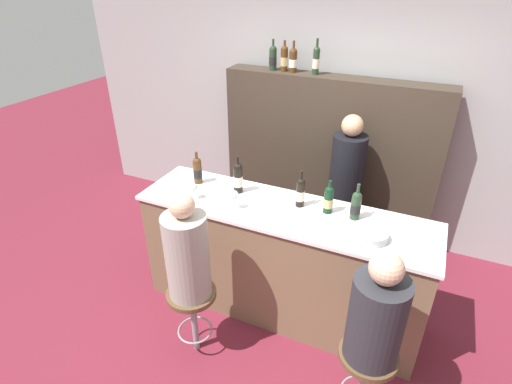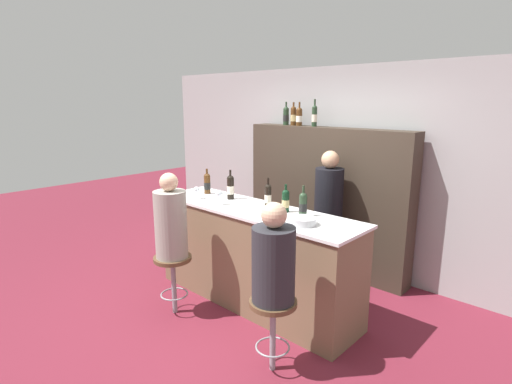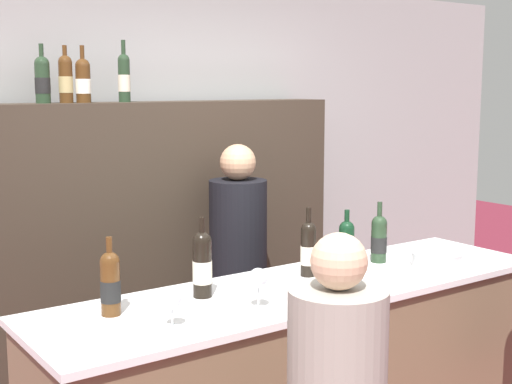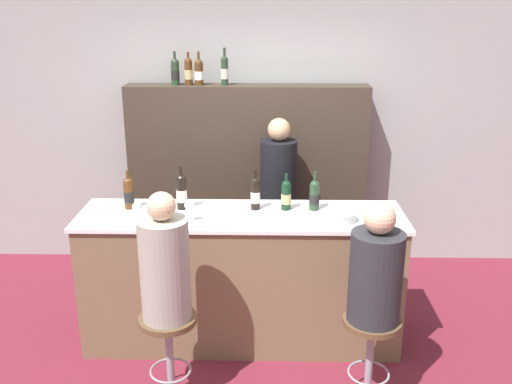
% 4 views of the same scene
% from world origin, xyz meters
% --- Properties ---
extents(ground_plane, '(16.00, 16.00, 0.00)m').
position_xyz_m(ground_plane, '(0.00, 0.00, 0.00)').
color(ground_plane, maroon).
extents(wall_back, '(6.40, 0.05, 2.60)m').
position_xyz_m(wall_back, '(0.00, 1.90, 1.30)').
color(wall_back, '#9E9E9E').
rests_on(wall_back, ground_plane).
extents(bar_counter, '(2.46, 0.67, 1.07)m').
position_xyz_m(bar_counter, '(0.00, 0.31, 0.54)').
color(bar_counter, brown).
rests_on(bar_counter, ground_plane).
extents(back_bar_cabinet, '(2.30, 0.28, 1.85)m').
position_xyz_m(back_bar_cabinet, '(0.00, 1.68, 0.92)').
color(back_bar_cabinet, '#382D23').
rests_on(back_bar_cabinet, ground_plane).
extents(wine_bottle_counter_0, '(0.08, 0.08, 0.30)m').
position_xyz_m(wine_bottle_counter_0, '(-0.87, 0.42, 1.20)').
color(wine_bottle_counter_0, '#4C2D14').
rests_on(wine_bottle_counter_0, bar_counter).
extents(wine_bottle_counter_1, '(0.08, 0.08, 0.34)m').
position_xyz_m(wine_bottle_counter_1, '(-0.46, 0.42, 1.21)').
color(wine_bottle_counter_1, black).
rests_on(wine_bottle_counter_1, bar_counter).
extents(wine_bottle_counter_2, '(0.07, 0.07, 0.32)m').
position_xyz_m(wine_bottle_counter_2, '(0.10, 0.42, 1.20)').
color(wine_bottle_counter_2, black).
rests_on(wine_bottle_counter_2, bar_counter).
extents(wine_bottle_counter_3, '(0.08, 0.08, 0.28)m').
position_xyz_m(wine_bottle_counter_3, '(0.34, 0.42, 1.19)').
color(wine_bottle_counter_3, black).
rests_on(wine_bottle_counter_3, bar_counter).
extents(wine_bottle_counter_4, '(0.08, 0.08, 0.30)m').
position_xyz_m(wine_bottle_counter_4, '(0.55, 0.42, 1.19)').
color(wine_bottle_counter_4, '#233823').
rests_on(wine_bottle_counter_4, bar_counter).
extents(wine_bottle_backbar_0, '(0.08, 0.08, 0.31)m').
position_xyz_m(wine_bottle_backbar_0, '(-0.67, 1.68, 1.97)').
color(wine_bottle_backbar_0, '#233823').
rests_on(wine_bottle_backbar_0, back_bar_cabinet).
extents(wine_bottle_backbar_1, '(0.07, 0.07, 0.30)m').
position_xyz_m(wine_bottle_backbar_1, '(-0.54, 1.68, 1.98)').
color(wine_bottle_backbar_1, '#4C2D14').
rests_on(wine_bottle_backbar_1, back_bar_cabinet).
extents(wine_bottle_backbar_2, '(0.08, 0.08, 0.31)m').
position_xyz_m(wine_bottle_backbar_2, '(-0.45, 1.68, 1.97)').
color(wine_bottle_backbar_2, '#4C2D14').
rests_on(wine_bottle_backbar_2, back_bar_cabinet).
extents(wine_bottle_backbar_3, '(0.07, 0.07, 0.34)m').
position_xyz_m(wine_bottle_backbar_3, '(-0.21, 1.68, 1.99)').
color(wine_bottle_backbar_3, '#233823').
rests_on(wine_bottle_backbar_3, back_bar_cabinet).
extents(wine_glass_0, '(0.07, 0.07, 0.14)m').
position_xyz_m(wine_glass_0, '(-0.75, 0.16, 1.18)').
color(wine_glass_0, silver).
rests_on(wine_glass_0, bar_counter).
extents(wine_glass_1, '(0.08, 0.08, 0.16)m').
position_xyz_m(wine_glass_1, '(-0.36, 0.16, 1.19)').
color(wine_glass_1, silver).
rests_on(wine_glass_1, bar_counter).
extents(metal_bowl, '(0.24, 0.24, 0.07)m').
position_xyz_m(metal_bowl, '(0.72, 0.20, 1.11)').
color(metal_bowl, '#B7B7BC').
rests_on(metal_bowl, bar_counter).
extents(tasting_menu, '(0.21, 0.30, 0.00)m').
position_xyz_m(tasting_menu, '(0.30, 0.18, 1.08)').
color(tasting_menu, white).
rests_on(tasting_menu, bar_counter).
extents(bar_stool_left, '(0.39, 0.39, 0.62)m').
position_xyz_m(bar_stool_left, '(-0.46, -0.41, 0.49)').
color(bar_stool_left, gray).
rests_on(bar_stool_left, ground_plane).
extents(guest_seated_left, '(0.32, 0.32, 0.87)m').
position_xyz_m(guest_seated_left, '(-0.46, -0.41, 1.00)').
color(guest_seated_left, gray).
rests_on(guest_seated_left, bar_stool_left).
extents(bar_stool_right, '(0.39, 0.39, 0.62)m').
position_xyz_m(bar_stool_right, '(0.89, -0.41, 0.49)').
color(bar_stool_right, gray).
rests_on(bar_stool_right, ground_plane).
extents(guest_seated_right, '(0.34, 0.34, 0.81)m').
position_xyz_m(guest_seated_right, '(0.89, -0.41, 0.97)').
color(guest_seated_right, '#28282D').
rests_on(guest_seated_right, bar_stool_right).
extents(bartender, '(0.33, 0.33, 1.61)m').
position_xyz_m(bartender, '(0.30, 1.29, 0.75)').
color(bartender, black).
rests_on(bartender, ground_plane).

